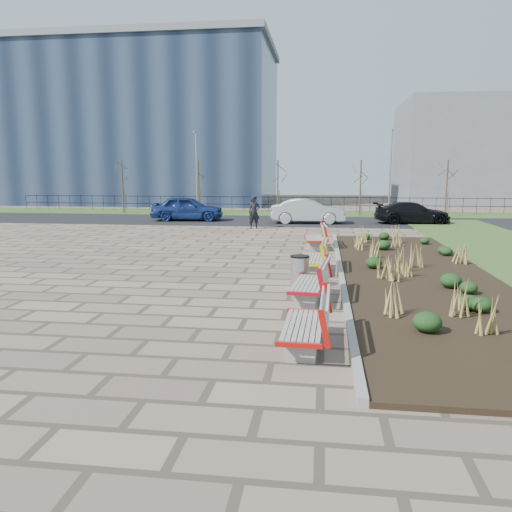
# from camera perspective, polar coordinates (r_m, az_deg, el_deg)

# --- Properties ---
(ground) EXTENTS (120.00, 120.00, 0.00)m
(ground) POSITION_cam_1_polar(r_m,az_deg,el_deg) (11.53, -9.47, -6.74)
(ground) COLOR #827059
(ground) RESTS_ON ground
(planting_bed) EXTENTS (4.50, 18.00, 0.10)m
(planting_bed) POSITION_cam_1_polar(r_m,az_deg,el_deg) (16.15, 17.94, -2.16)
(planting_bed) COLOR black
(planting_bed) RESTS_ON ground
(planting_curb) EXTENTS (0.16, 18.00, 0.15)m
(planting_curb) POSITION_cam_1_polar(r_m,az_deg,el_deg) (15.89, 9.65, -1.93)
(planting_curb) COLOR gray
(planting_curb) RESTS_ON ground
(grass_verge_far) EXTENTS (80.00, 5.00, 0.04)m
(grass_verge_far) POSITION_cam_1_polar(r_m,az_deg,el_deg) (38.83, 2.68, 4.92)
(grass_verge_far) COLOR #33511E
(grass_verge_far) RESTS_ON ground
(road) EXTENTS (80.00, 7.00, 0.02)m
(road) POSITION_cam_1_polar(r_m,az_deg,el_deg) (32.88, 1.78, 4.05)
(road) COLOR black
(road) RESTS_ON ground
(bench_a) EXTENTS (0.96, 2.12, 1.00)m
(bench_a) POSITION_cam_1_polar(r_m,az_deg,el_deg) (9.25, 5.41, -7.55)
(bench_a) COLOR #BB120C
(bench_a) RESTS_ON ground
(bench_b) EXTENTS (1.09, 2.17, 1.00)m
(bench_b) POSITION_cam_1_polar(r_m,az_deg,el_deg) (12.61, 6.03, -2.89)
(bench_b) COLOR #B10B18
(bench_b) RESTS_ON ground
(bench_c) EXTENTS (0.99, 2.14, 1.00)m
(bench_c) POSITION_cam_1_polar(r_m,az_deg,el_deg) (16.20, 6.39, -0.09)
(bench_c) COLOR yellow
(bench_c) RESTS_ON ground
(bench_d) EXTENTS (1.06, 2.16, 1.00)m
(bench_d) POSITION_cam_1_polar(r_m,az_deg,el_deg) (21.19, 6.70, 2.20)
(bench_d) COLOR #AC200B
(bench_d) RESTS_ON ground
(litter_bin) EXTENTS (0.52, 0.52, 0.89)m
(litter_bin) POSITION_cam_1_polar(r_m,az_deg,el_deg) (14.00, 5.00, -1.84)
(litter_bin) COLOR #B2B2B7
(litter_bin) RESTS_ON ground
(pedestrian) EXTENTS (0.79, 0.68, 1.84)m
(pedestrian) POSITION_cam_1_polar(r_m,az_deg,el_deg) (28.33, -0.22, 5.00)
(pedestrian) COLOR black
(pedestrian) RESTS_ON ground
(car_blue) EXTENTS (4.86, 2.35, 1.60)m
(car_blue) POSITION_cam_1_polar(r_m,az_deg,el_deg) (33.24, -7.85, 5.42)
(car_blue) COLOR navy
(car_blue) RESTS_ON road
(car_silver) EXTENTS (4.69, 1.92, 1.51)m
(car_silver) POSITION_cam_1_polar(r_m,az_deg,el_deg) (31.35, 5.93, 5.13)
(car_silver) COLOR #A7A9AE
(car_silver) RESTS_ON road
(car_black) EXTENTS (4.77, 2.34, 1.33)m
(car_black) POSITION_cam_1_polar(r_m,az_deg,el_deg) (32.55, 17.41, 4.75)
(car_black) COLOR black
(car_black) RESTS_ON road
(tree_a) EXTENTS (1.40, 1.40, 4.00)m
(tree_a) POSITION_cam_1_polar(r_m,az_deg,el_deg) (40.11, -14.99, 7.65)
(tree_a) COLOR #4C3D2D
(tree_a) RESTS_ON grass_verge_far
(tree_b) EXTENTS (1.40, 1.40, 4.00)m
(tree_b) POSITION_cam_1_polar(r_m,az_deg,el_deg) (38.23, -6.58, 7.82)
(tree_b) COLOR #4C3D2D
(tree_b) RESTS_ON grass_verge_far
(tree_c) EXTENTS (1.40, 1.40, 4.00)m
(tree_c) POSITION_cam_1_polar(r_m,az_deg,el_deg) (37.22, 2.50, 7.83)
(tree_c) COLOR #4C3D2D
(tree_c) RESTS_ON grass_verge_far
(tree_d) EXTENTS (1.40, 1.40, 4.00)m
(tree_d) POSITION_cam_1_polar(r_m,az_deg,el_deg) (37.18, 11.84, 7.63)
(tree_d) COLOR #4C3D2D
(tree_d) RESTS_ON grass_verge_far
(tree_e) EXTENTS (1.40, 1.40, 4.00)m
(tree_e) POSITION_cam_1_polar(r_m,az_deg,el_deg) (38.08, 20.94, 7.25)
(tree_e) COLOR #4C3D2D
(tree_e) RESTS_ON grass_verge_far
(lamp_west) EXTENTS (0.24, 0.60, 6.00)m
(lamp_west) POSITION_cam_1_polar(r_m,az_deg,el_deg) (37.72, -6.79, 9.32)
(lamp_west) COLOR gray
(lamp_west) RESTS_ON grass_verge_far
(lamp_east) EXTENTS (0.24, 0.60, 6.00)m
(lamp_east) POSITION_cam_1_polar(r_m,az_deg,el_deg) (36.86, 15.09, 9.05)
(lamp_east) COLOR gray
(lamp_east) RESTS_ON grass_verge_far
(railing_fence) EXTENTS (44.00, 0.10, 1.20)m
(railing_fence) POSITION_cam_1_polar(r_m,az_deg,el_deg) (40.28, 2.87, 5.97)
(railing_fence) COLOR black
(railing_fence) RESTS_ON grass_verge_far
(building_glass) EXTENTS (40.00, 14.00, 15.00)m
(building_glass) POSITION_cam_1_polar(r_m,az_deg,el_deg) (56.70, -19.51, 13.45)
(building_glass) COLOR #192338
(building_glass) RESTS_ON ground
(building_grey) EXTENTS (18.00, 12.00, 10.00)m
(building_grey) POSITION_cam_1_polar(r_m,az_deg,el_deg) (55.18, 25.65, 10.58)
(building_grey) COLOR slate
(building_grey) RESTS_ON ground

